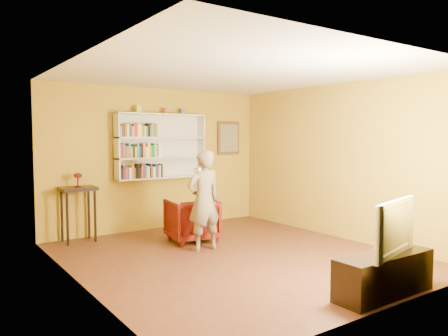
{
  "coord_description": "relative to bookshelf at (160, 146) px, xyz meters",
  "views": [
    {
      "loc": [
        -3.78,
        -5.13,
        1.76
      ],
      "look_at": [
        0.34,
        0.75,
        1.26
      ],
      "focal_mm": 35.0,
      "sensor_mm": 36.0,
      "label": 1
    }
  ],
  "objects": [
    {
      "name": "books_row_upper",
      "position": [
        -0.49,
        -0.11,
        0.29
      ],
      "size": [
        0.72,
        0.18,
        0.26
      ],
      "color": "brown",
      "rests_on": "bookshelf"
    },
    {
      "name": "bookshelf",
      "position": [
        0.0,
        0.0,
        0.0
      ],
      "size": [
        1.8,
        0.29,
        1.23
      ],
      "color": "silver",
      "rests_on": "room_shell"
    },
    {
      "name": "room_shell",
      "position": [
        0.0,
        -2.41,
        -0.58
      ],
      "size": [
        5.3,
        5.8,
        2.88
      ],
      "color": "#4A2718",
      "rests_on": "ground"
    },
    {
      "name": "game_remote",
      "position": [
        -0.45,
        -2.09,
        -0.3
      ],
      "size": [
        0.04,
        0.15,
        0.04
      ],
      "primitive_type": "cube",
      "color": "white",
      "rests_on": "person"
    },
    {
      "name": "armchair",
      "position": [
        -0.02,
        -1.21,
        -1.23
      ],
      "size": [
        0.89,
        0.91,
        0.72
      ],
      "primitive_type": "imported",
      "rotation": [
        0.0,
        0.0,
        2.97
      ],
      "color": "#460605",
      "rests_on": "ground"
    },
    {
      "name": "person",
      "position": [
        -0.17,
        -1.84,
        -0.81
      ],
      "size": [
        0.58,
        0.38,
        1.57
      ],
      "primitive_type": "imported",
      "rotation": [
        0.0,
        0.0,
        3.15
      ],
      "color": "#756656",
      "rests_on": "ground"
    },
    {
      "name": "ornament_centre",
      "position": [
        0.1,
        -0.06,
        0.67
      ],
      "size": [
        0.08,
        0.08,
        0.11
      ],
      "primitive_type": "cube",
      "color": "brown",
      "rests_on": "bookshelf"
    },
    {
      "name": "ornament_left",
      "position": [
        -0.46,
        -0.06,
        0.68
      ],
      "size": [
        0.09,
        0.09,
        0.13
      ],
      "primitive_type": "cube",
      "color": "gold",
      "rests_on": "bookshelf"
    },
    {
      "name": "television",
      "position": [
        0.42,
        -4.66,
        -0.82
      ],
      "size": [
        1.06,
        0.4,
        0.61
      ],
      "primitive_type": "imported",
      "rotation": [
        0.0,
        0.0,
        0.25
      ],
      "color": "black",
      "rests_on": "tv_cabinet"
    },
    {
      "name": "framed_painting",
      "position": [
        1.65,
        0.05,
        0.16
      ],
      "size": [
        0.55,
        0.05,
        0.7
      ],
      "color": "#563618",
      "rests_on": "room_shell"
    },
    {
      "name": "ornament_right",
      "position": [
        0.46,
        -0.06,
        0.67
      ],
      "size": [
        0.08,
        0.08,
        0.11
      ],
      "primitive_type": "cube",
      "color": "#455673",
      "rests_on": "bookshelf"
    },
    {
      "name": "ruby_lustre",
      "position": [
        -1.62,
        -0.16,
        -0.49
      ],
      "size": [
        0.14,
        0.14,
        0.23
      ],
      "color": "maroon",
      "rests_on": "console_table"
    },
    {
      "name": "tv_cabinet",
      "position": [
        0.42,
        -4.66,
        -1.36
      ],
      "size": [
        1.32,
        0.4,
        0.47
      ],
      "primitive_type": "cube",
      "color": "black",
      "rests_on": "ground"
    },
    {
      "name": "books_row_lower",
      "position": [
        -0.44,
        -0.11,
        -0.46
      ],
      "size": [
        0.82,
        0.19,
        0.27
      ],
      "color": "black",
      "rests_on": "bookshelf"
    },
    {
      "name": "books_row_middle",
      "position": [
        -0.44,
        -0.1,
        -0.08
      ],
      "size": [
        0.82,
        0.19,
        0.27
      ],
      "color": "#582062",
      "rests_on": "bookshelf"
    },
    {
      "name": "console_table",
      "position": [
        -1.62,
        -0.16,
        -0.82
      ],
      "size": [
        0.57,
        0.44,
        0.94
      ],
      "color": "black",
      "rests_on": "ground"
    }
  ]
}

